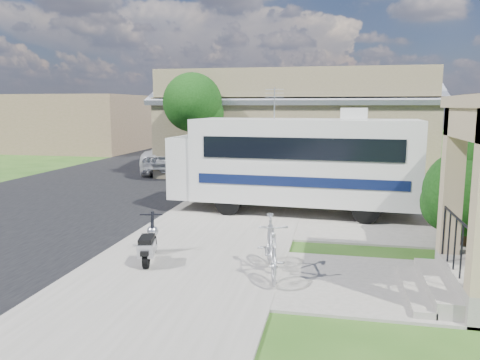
% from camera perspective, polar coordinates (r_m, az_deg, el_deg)
% --- Properties ---
extents(ground, '(120.00, 120.00, 0.00)m').
position_cam_1_polar(ground, '(10.14, -0.07, -9.55)').
color(ground, '#1F4312').
extents(street_slab, '(9.00, 80.00, 0.02)m').
position_cam_1_polar(street_slab, '(21.83, -14.20, 0.25)').
color(street_slab, black).
rests_on(street_slab, ground).
extents(sidewalk_slab, '(4.00, 80.00, 0.06)m').
position_cam_1_polar(sidewalk_slab, '(19.90, 2.92, -0.26)').
color(sidewalk_slab, slate).
rests_on(sidewalk_slab, ground).
extents(driveway_slab, '(7.00, 6.00, 0.05)m').
position_cam_1_polar(driveway_slab, '(14.29, 9.53, -4.08)').
color(driveway_slab, slate).
rests_on(driveway_slab, ground).
extents(walk_slab, '(4.00, 3.00, 0.05)m').
position_cam_1_polar(walk_slab, '(9.07, 17.92, -12.13)').
color(walk_slab, slate).
rests_on(walk_slab, ground).
extents(warehouse, '(12.50, 8.40, 5.04)m').
position_cam_1_polar(warehouse, '(23.50, 6.85, 5.92)').
color(warehouse, brown).
rests_on(warehouse, ground).
extents(distant_bldg_far, '(10.00, 8.00, 4.00)m').
position_cam_1_polar(distant_bldg_far, '(36.70, -19.64, 6.57)').
color(distant_bldg_far, brown).
rests_on(distant_bldg_far, ground).
extents(distant_bldg_near, '(8.00, 7.00, 3.20)m').
position_cam_1_polar(distant_bldg_near, '(46.63, -9.81, 6.87)').
color(distant_bldg_near, brown).
rests_on(distant_bldg_near, ground).
extents(street_tree_a, '(2.44, 2.40, 4.58)m').
position_cam_1_polar(street_tree_a, '(19.31, -5.48, 9.03)').
color(street_tree_a, '#311D15').
rests_on(street_tree_a, ground).
extents(street_tree_b, '(2.44, 2.40, 4.73)m').
position_cam_1_polar(street_tree_b, '(29.02, 0.37, 9.33)').
color(street_tree_b, '#311D15').
rests_on(street_tree_b, ground).
extents(street_tree_c, '(2.44, 2.40, 4.42)m').
position_cam_1_polar(street_tree_c, '(37.89, 3.05, 8.80)').
color(street_tree_c, '#311D15').
rests_on(street_tree_c, ground).
extents(motorhome, '(7.39, 2.69, 3.73)m').
position_cam_1_polar(motorhome, '(14.19, 6.74, 2.36)').
color(motorhome, '#BABAB6').
rests_on(motorhome, ground).
extents(shrub, '(2.19, 2.09, 2.68)m').
position_cam_1_polar(shrub, '(11.85, 26.31, -0.94)').
color(shrub, '#311D15').
rests_on(shrub, ground).
extents(scooter, '(0.63, 1.38, 0.92)m').
position_cam_1_polar(scooter, '(9.83, -11.06, -7.77)').
color(scooter, black).
rests_on(scooter, ground).
extents(bicycle, '(0.90, 1.92, 1.11)m').
position_cam_1_polar(bicycle, '(8.92, 3.83, -8.44)').
color(bicycle, '#A3A4AA').
rests_on(bicycle, ground).
extents(pickup_truck, '(3.63, 6.00, 1.56)m').
position_cam_1_polar(pickup_truck, '(23.51, -7.87, 2.94)').
color(pickup_truck, silver).
rests_on(pickup_truck, ground).
extents(van, '(2.35, 5.53, 1.59)m').
position_cam_1_polar(van, '(30.25, -4.53, 4.36)').
color(van, silver).
rests_on(van, ground).
extents(garden_hose, '(0.46, 0.46, 0.21)m').
position_cam_1_polar(garden_hose, '(9.95, 22.01, -9.97)').
color(garden_hose, '#125E13').
rests_on(garden_hose, ground).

